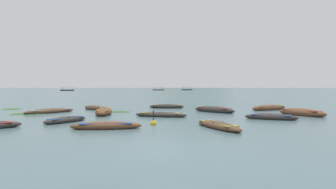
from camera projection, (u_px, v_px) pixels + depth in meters
ground_plane at (154, 88)px, 1507.16m from camera, size 6000.00×6000.00×0.00m
mountain_1 at (32, 77)px, 2366.11m from camera, size 633.35×633.35×181.72m
mountain_2 at (115, 66)px, 2557.22m from camera, size 1224.77×1224.77×394.21m
mountain_3 at (194, 59)px, 2428.36m from camera, size 1348.53×1348.53×505.51m
mountain_4 at (273, 64)px, 2219.75m from camera, size 1415.01×1415.01×387.26m
rowboat_0 at (106, 126)px, 14.38m from camera, size 3.76×1.15×0.49m
rowboat_1 at (50, 111)px, 23.28m from camera, size 3.69×3.95×0.47m
rowboat_2 at (161, 115)px, 20.31m from camera, size 4.05×2.07×0.44m
rowboat_3 at (214, 110)px, 24.04m from camera, size 3.58×3.89×0.64m
rowboat_5 at (167, 106)px, 28.66m from camera, size 3.68×1.36×0.53m
rowboat_6 at (269, 108)px, 26.31m from camera, size 4.29×2.71×0.63m
rowboat_7 at (218, 125)px, 14.61m from camera, size 2.19×4.02×0.44m
rowboat_8 at (95, 108)px, 26.58m from camera, size 2.91×2.94×0.53m
rowboat_9 at (66, 120)px, 17.08m from camera, size 2.46×3.05×0.45m
rowboat_10 at (302, 113)px, 21.14m from camera, size 2.91×3.87×0.69m
rowboat_12 at (271, 117)px, 18.56m from camera, size 3.50×2.28×0.51m
rowboat_13 at (104, 112)px, 21.90m from camera, size 1.46×3.70×0.71m
ferry_0 at (67, 90)px, 167.06m from camera, size 8.27×3.91×2.54m
ferry_1 at (158, 90)px, 186.66m from camera, size 8.20×5.00×2.54m
ferry_2 at (187, 90)px, 199.85m from camera, size 7.91×3.60×2.54m
mooring_buoy at (153, 123)px, 15.91m from camera, size 0.36×0.36×0.94m
weed_patch_0 at (118, 112)px, 24.15m from camera, size 2.55×1.90×0.14m
weed_patch_1 at (37, 112)px, 23.82m from camera, size 3.12×3.07×0.14m
weed_patch_2 at (12, 109)px, 27.14m from camera, size 2.21×2.35×0.14m
weed_patch_3 at (93, 125)px, 15.72m from camera, size 2.48×3.21×0.14m
weed_patch_4 at (30, 114)px, 22.55m from camera, size 3.67×3.33×0.14m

